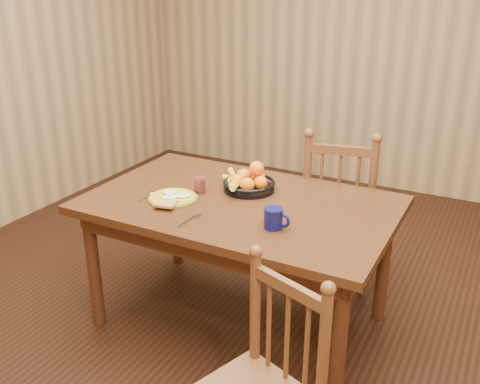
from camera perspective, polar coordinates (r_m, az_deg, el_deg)
The scene contains 9 objects.
room at distance 2.64m, azimuth 0.00°, elevation 11.13°, with size 4.52×5.02×2.72m.
dining_table at distance 2.85m, azimuth 0.00°, elevation -2.51°, with size 1.60×1.00×0.75m.
chair_far at distance 3.39m, azimuth 10.51°, elevation -1.88°, with size 0.54×0.53×1.02m.
breakfast_plate at distance 2.85m, azimuth -7.20°, elevation -0.61°, with size 0.26×0.30×0.04m.
fork at distance 2.60m, azimuth -5.33°, elevation -2.95°, with size 0.03×0.18×0.00m.
spoon at distance 2.93m, azimuth -9.66°, elevation -0.23°, with size 0.04×0.16×0.01m.
coffee_mug at distance 2.50m, azimuth 3.68°, elevation -2.81°, with size 0.13×0.09×0.10m.
juice_glass at distance 2.92m, azimuth -4.30°, elevation 0.77°, with size 0.06×0.06×0.09m.
fruit_bowl at distance 2.94m, azimuth 0.88°, elevation 1.07°, with size 0.32×0.32×0.17m.
Camera 1 is at (1.21, -2.29, 1.85)m, focal length 40.00 mm.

